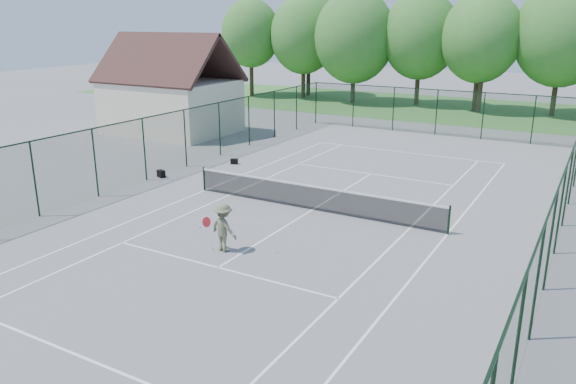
# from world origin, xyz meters

# --- Properties ---
(ground) EXTENTS (140.00, 140.00, 0.00)m
(ground) POSITION_xyz_m (0.00, 0.00, 0.00)
(ground) COLOR gray
(ground) RESTS_ON ground
(grass_far) EXTENTS (80.00, 16.00, 0.01)m
(grass_far) POSITION_xyz_m (0.00, 30.00, 0.01)
(grass_far) COLOR #437F34
(grass_far) RESTS_ON ground
(court_lines) EXTENTS (11.05, 23.85, 0.01)m
(court_lines) POSITION_xyz_m (0.00, 0.00, 0.00)
(court_lines) COLOR white
(court_lines) RESTS_ON ground
(tennis_net) EXTENTS (11.08, 0.08, 1.10)m
(tennis_net) POSITION_xyz_m (0.00, 0.00, 0.58)
(tennis_net) COLOR black
(tennis_net) RESTS_ON ground
(fence_enclosure) EXTENTS (18.05, 36.05, 3.02)m
(fence_enclosure) POSITION_xyz_m (0.00, 0.00, 1.56)
(fence_enclosure) COLOR #1B3821
(fence_enclosure) RESTS_ON ground
(utility_building) EXTENTS (8.60, 6.27, 6.63)m
(utility_building) POSITION_xyz_m (-16.00, 10.00, 3.12)
(utility_building) COLOR #F5EACC
(utility_building) RESTS_ON ground
(tree_line_far) EXTENTS (39.40, 6.40, 9.70)m
(tree_line_far) POSITION_xyz_m (0.00, 30.00, 5.99)
(tree_line_far) COLOR #3D2B1D
(tree_line_far) RESTS_ON ground
(sports_bag_a) EXTENTS (0.49, 0.39, 0.35)m
(sports_bag_a) POSITION_xyz_m (-8.75, 0.75, 0.17)
(sports_bag_a) COLOR black
(sports_bag_a) RESTS_ON ground
(sports_bag_b) EXTENTS (0.43, 0.35, 0.29)m
(sports_bag_b) POSITION_xyz_m (-7.13, 4.68, 0.14)
(sports_bag_b) COLOR black
(sports_bag_b) RESTS_ON ground
(tennis_player) EXTENTS (2.11, 0.92, 1.65)m
(tennis_player) POSITION_xyz_m (-0.63, -5.20, 0.83)
(tennis_player) COLOR #64674A
(tennis_player) RESTS_ON ground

